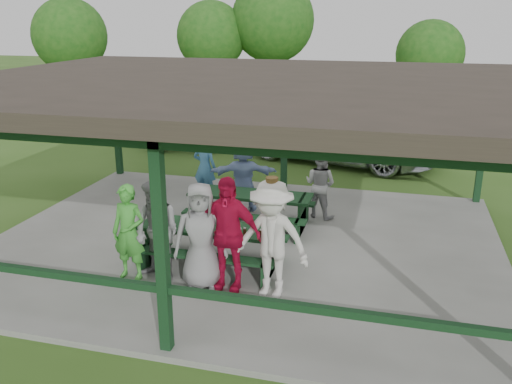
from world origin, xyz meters
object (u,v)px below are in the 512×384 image
(contestant_red, at_px, (227,234))
(contestant_white_fedora, at_px, (271,239))
(spectator_grey, at_px, (320,184))
(contestant_grey_mid, at_px, (201,236))
(spectator_lblue, at_px, (243,175))
(farm_trailer, at_px, (185,132))
(contestant_grey_left, at_px, (157,232))
(contestant_green, at_px, (129,233))
(pickup_truck, at_px, (346,135))
(picnic_table_near, at_px, (212,241))
(picnic_table_far, at_px, (250,206))
(spectator_blue, at_px, (205,167))

(contestant_red, height_order, contestant_white_fedora, contestant_white_fedora)
(spectator_grey, bearing_deg, contestant_red, 97.19)
(contestant_grey_mid, xyz_separation_m, spectator_lblue, (-0.38, 3.79, -0.07))
(contestant_red, xyz_separation_m, spectator_grey, (0.97, 3.74, -0.21))
(contestant_red, bearing_deg, farm_trailer, 117.14)
(contestant_grey_left, distance_m, contestant_white_fedora, 1.98)
(contestant_green, xyz_separation_m, pickup_truck, (2.68, 9.32, -0.11))
(picnic_table_near, height_order, farm_trailer, farm_trailer)
(picnic_table_far, relative_size, contestant_white_fedora, 1.30)
(spectator_blue, bearing_deg, picnic_table_far, 143.72)
(contestant_green, height_order, spectator_blue, contestant_green)
(spectator_grey, relative_size, farm_trailer, 0.43)
(picnic_table_far, xyz_separation_m, contestant_grey_mid, (-0.06, -2.81, 0.43))
(contestant_green, distance_m, contestant_grey_left, 0.50)
(contestant_red, bearing_deg, spectator_lblue, 103.69)
(contestant_grey_left, distance_m, spectator_grey, 4.34)
(spectator_lblue, bearing_deg, contestant_grey_left, 67.95)
(pickup_truck, bearing_deg, farm_trailer, 104.20)
(contestant_red, xyz_separation_m, pickup_truck, (0.96, 9.25, -0.24))
(contestant_red, bearing_deg, picnic_table_near, 126.89)
(contestant_green, relative_size, spectator_grey, 1.10)
(spectator_lblue, bearing_deg, spectator_blue, -40.92)
(contestant_red, distance_m, spectator_blue, 4.69)
(picnic_table_far, relative_size, spectator_blue, 1.60)
(contestant_red, bearing_deg, picnic_table_far, 99.14)
(picnic_table_near, relative_size, contestant_grey_mid, 1.43)
(contestant_red, bearing_deg, pickup_truck, 85.57)
(contestant_red, height_order, spectator_lblue, contestant_red)
(contestant_green, xyz_separation_m, spectator_grey, (2.69, 3.81, -0.08))
(contestant_green, xyz_separation_m, contestant_red, (1.72, 0.06, 0.13))
(spectator_grey, bearing_deg, pickup_truck, -68.26)
(contestant_grey_mid, distance_m, contestant_red, 0.44)
(picnic_table_far, height_order, pickup_truck, pickup_truck)
(picnic_table_far, bearing_deg, contestant_red, -82.34)
(spectator_blue, bearing_deg, spectator_lblue, 162.33)
(contestant_grey_mid, distance_m, spectator_lblue, 3.81)
(contestant_grey_mid, bearing_deg, contestant_grey_left, 159.37)
(contestant_green, relative_size, spectator_lblue, 1.00)
(contestant_grey_mid, xyz_separation_m, contestant_red, (0.43, 0.06, 0.06))
(contestant_grey_left, distance_m, spectator_lblue, 3.75)
(contestant_green, height_order, contestant_white_fedora, contestant_white_fedora)
(contestant_green, height_order, farm_trailer, contestant_green)
(contestant_grey_mid, height_order, contestant_red, contestant_red)
(contestant_white_fedora, xyz_separation_m, farm_trailer, (-5.27, 9.46, -0.47))
(pickup_truck, bearing_deg, contestant_grey_left, -177.29)
(picnic_table_near, xyz_separation_m, farm_trailer, (-3.99, 8.67, 0.02))
(picnic_table_far, relative_size, pickup_truck, 0.44)
(contestant_grey_left, xyz_separation_m, contestant_white_fedora, (1.97, -0.04, 0.09))
(contestant_green, relative_size, contestant_grey_mid, 0.92)
(spectator_grey, bearing_deg, picnic_table_near, 84.97)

